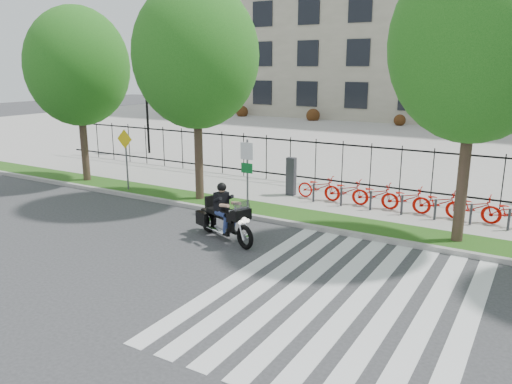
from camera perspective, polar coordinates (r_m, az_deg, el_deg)
The scene contains 16 objects.
ground at distance 14.04m, azimuth -8.98°, elevation -7.34°, with size 120.00×120.00×0.00m, color #323234.
curb at distance 17.17m, azimuth -0.26°, elevation -2.86°, with size 60.00×0.20×0.15m, color #999690.
grass_verge at distance 17.87m, azimuth 1.14°, elevation -2.17°, with size 60.00×1.50×0.15m, color #1C4711.
sidewalk at distance 20.01m, azimuth 4.68°, elevation -0.43°, with size 60.00×3.50×0.15m, color #9B9791.
plaza at distance 36.33m, azimuth 17.05°, elevation 5.56°, with size 80.00×34.00×0.10m, color #9B9791.
crosswalk_stripes at distance 11.78m, azimuth 9.86°, elevation -11.72°, with size 5.70×8.00×0.01m, color silver, non-canonical shape.
iron_fence at distance 21.32m, azimuth 6.82°, elevation 3.39°, with size 30.00×0.06×2.00m, color black, non-canonical shape.
office_building at distance 55.75m, azimuth 23.09°, elevation 18.11°, with size 60.00×21.90×20.15m.
lamp_post_left at distance 30.08m, azimuth -12.40°, elevation 10.23°, with size 1.06×0.70×4.25m.
street_tree_0 at distance 23.16m, azimuth -19.71°, elevation 13.32°, with size 4.37×4.37×7.45m.
street_tree_1 at distance 18.78m, azimuth -6.88°, elevation 15.17°, with size 4.59×4.59×7.97m.
street_tree_2 at distance 15.07m, azimuth 23.94°, elevation 15.23°, with size 4.66×4.66×8.23m.
bike_share_station at distance 18.24m, azimuth 16.49°, elevation -0.69°, with size 8.84×0.84×1.50m.
sign_pole_regulatory at distance 17.44m, azimuth -1.02°, elevation 3.05°, with size 0.50×0.09×2.50m.
sign_pole_warning at distance 21.05m, azimuth -14.66°, elevation 4.52°, with size 0.78×0.09×2.49m.
motorcycle_rider at distance 15.02m, azimuth -3.56°, elevation -2.91°, with size 2.58×1.39×2.10m.
Camera 1 is at (8.46, -9.97, 5.11)m, focal length 35.00 mm.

